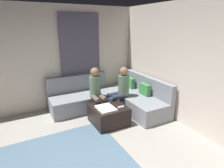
{
  "coord_description": "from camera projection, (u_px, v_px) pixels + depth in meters",
  "views": [
    {
      "loc": [
        2.1,
        -0.38,
        2.21
      ],
      "look_at": [
        -1.63,
        1.63,
        0.85
      ],
      "focal_mm": 29.97,
      "sensor_mm": 36.0,
      "label": 1
    }
  ],
  "objects": [
    {
      "name": "sectional_couch",
      "position": [
        112.0,
        98.0,
        5.11
      ],
      "size": [
        2.1,
        2.55,
        0.87
      ],
      "color": "gray",
      "rests_on": "ground_plane"
    },
    {
      "name": "person_on_couch_side",
      "position": [
        97.0,
        90.0,
        4.64
      ],
      "size": [
        0.6,
        0.3,
        1.2
      ],
      "rotation": [
        0.0,
        0.0,
        -1.57
      ],
      "color": "brown",
      "rests_on": "ground_plane"
    },
    {
      "name": "game_remote",
      "position": [
        121.0,
        107.0,
        4.2
      ],
      "size": [
        0.05,
        0.15,
        0.02
      ],
      "primitive_type": "cube",
      "color": "white",
      "rests_on": "ottoman"
    },
    {
      "name": "folded_blanket",
      "position": [
        106.0,
        108.0,
        4.11
      ],
      "size": [
        0.44,
        0.36,
        0.04
      ],
      "primitive_type": "cube",
      "color": "white",
      "rests_on": "ottoman"
    },
    {
      "name": "curtain_panel",
      "position": [
        81.0,
        60.0,
        5.19
      ],
      "size": [
        0.06,
        1.1,
        2.5
      ],
      "primitive_type": "cube",
      "color": "#595166",
      "rests_on": "ground_plane"
    },
    {
      "name": "ottoman",
      "position": [
        109.0,
        115.0,
        4.32
      ],
      "size": [
        0.76,
        0.76,
        0.42
      ],
      "primitive_type": "cube",
      "color": "black",
      "rests_on": "ground_plane"
    },
    {
      "name": "person_on_couch_back",
      "position": [
        120.0,
        88.0,
        4.74
      ],
      "size": [
        0.3,
        0.6,
        1.2
      ],
      "rotation": [
        0.0,
        0.0,
        3.14
      ],
      "color": "#2D3347",
      "rests_on": "ground_plane"
    },
    {
      "name": "coffee_mug",
      "position": [
        111.0,
        100.0,
        4.51
      ],
      "size": [
        0.08,
        0.08,
        0.1
      ],
      "primitive_type": "cylinder",
      "color": "#334C72",
      "rests_on": "ottoman"
    },
    {
      "name": "wall_back",
      "position": [
        214.0,
        72.0,
        3.52
      ],
      "size": [
        6.0,
        0.12,
        2.7
      ],
      "primitive_type": "cube",
      "color": "beige",
      "rests_on": "ground_plane"
    },
    {
      "name": "wall_left",
      "position": [
        30.0,
        60.0,
        4.66
      ],
      "size": [
        0.12,
        6.0,
        2.7
      ],
      "primitive_type": "cube",
      "color": "beige",
      "rests_on": "ground_plane"
    }
  ]
}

